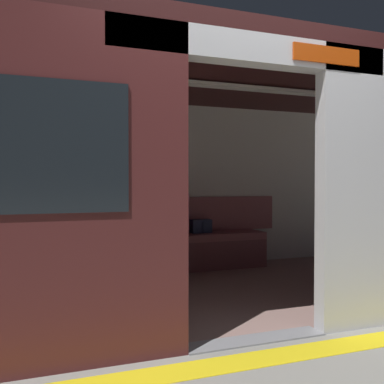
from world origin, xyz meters
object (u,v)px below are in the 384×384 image
(bench_seat, at_px, (156,244))
(person_seated, at_px, (167,217))
(grab_pole_door, at_px, (173,190))
(train_car, at_px, (182,141))
(handbag, at_px, (201,226))
(book, at_px, (140,234))

(bench_seat, bearing_deg, person_seated, 157.55)
(bench_seat, height_order, grab_pole_door, grab_pole_door)
(train_car, xyz_separation_m, grab_pole_door, (0.39, 0.90, -0.46))
(train_car, xyz_separation_m, handbag, (-0.68, -1.20, -0.96))
(person_seated, height_order, handbag, person_seated)
(bench_seat, xyz_separation_m, grab_pole_door, (0.46, 2.02, 0.69))
(train_car, bearing_deg, book, -84.16)
(person_seated, distance_m, grab_pole_door, 2.09)
(train_car, distance_m, handbag, 1.68)
(handbag, relative_size, grab_pole_door, 0.12)
(train_car, distance_m, grab_pole_door, 1.08)
(person_seated, distance_m, book, 0.40)
(train_car, relative_size, handbag, 24.62)
(person_seated, bearing_deg, grab_pole_door, 73.42)
(book, bearing_deg, bench_seat, 157.73)
(person_seated, xyz_separation_m, grab_pole_door, (0.59, 1.97, 0.37))
(person_seated, height_order, book, person_seated)
(bench_seat, xyz_separation_m, person_seated, (-0.13, 0.05, 0.33))
(person_seated, xyz_separation_m, book, (0.32, -0.12, -0.21))
(bench_seat, bearing_deg, handbag, -173.26)
(person_seated, relative_size, book, 5.37)
(handbag, xyz_separation_m, grab_pole_door, (1.07, 2.10, 0.50))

